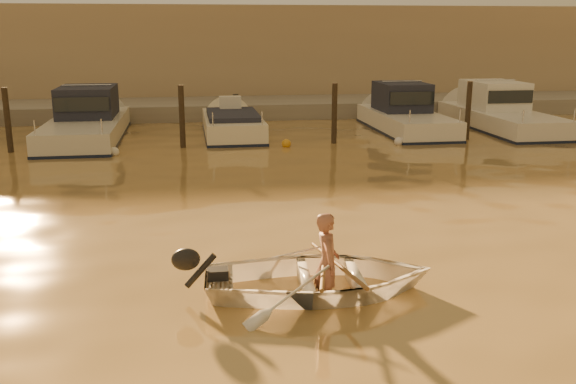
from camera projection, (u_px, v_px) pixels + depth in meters
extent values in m
plane|color=olive|center=(199.00, 354.00, 7.57)|extent=(160.00, 160.00, 0.00)
imported|color=white|center=(320.00, 277.00, 9.31)|extent=(3.46, 2.57, 0.69)
imported|color=#975C4B|center=(327.00, 263.00, 9.26)|extent=(0.39, 0.57, 1.49)
cylinder|color=brown|center=(337.00, 264.00, 9.29)|extent=(0.37, 2.09, 0.13)
cylinder|color=brown|center=(324.00, 265.00, 9.27)|extent=(0.55, 2.06, 0.13)
cylinder|color=#2D2319|center=(8.00, 123.00, 19.73)|extent=(0.18, 0.18, 2.20)
cylinder|color=#2D2319|center=(182.00, 120.00, 20.53)|extent=(0.18, 0.18, 2.20)
cylinder|color=#2D2319|center=(334.00, 116.00, 21.28)|extent=(0.18, 0.18, 2.20)
cylinder|color=#2D2319|center=(468.00, 114.00, 21.99)|extent=(0.18, 0.18, 2.20)
sphere|color=silver|center=(114.00, 152.00, 19.44)|extent=(0.30, 0.30, 0.30)
sphere|color=orange|center=(286.00, 144.00, 20.84)|extent=(0.30, 0.30, 0.30)
sphere|color=silver|center=(399.00, 141.00, 21.24)|extent=(0.30, 0.30, 0.30)
cube|color=gray|center=(188.00, 113.00, 28.11)|extent=(52.00, 4.00, 1.00)
cube|color=#9E8466|center=(185.00, 55.00, 32.82)|extent=(46.00, 7.00, 4.80)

